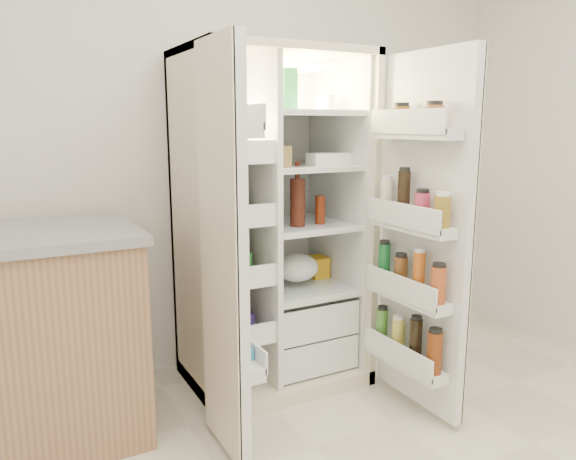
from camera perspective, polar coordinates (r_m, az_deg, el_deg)
wall_back at (r=3.21m, az=-7.37°, el=9.61°), size 4.00×0.02×2.70m
refrigerator at (r=3.04m, az=-1.80°, el=-1.95°), size 0.92×0.70×1.80m
freezer_door at (r=2.26m, az=-6.67°, el=-2.64°), size 0.15×0.40×1.72m
fridge_door at (r=2.71m, az=13.75°, el=-1.01°), size 0.17×0.58×1.72m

